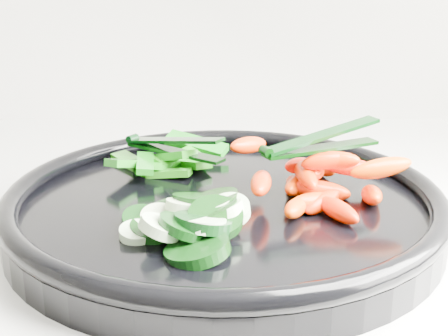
{
  "coord_description": "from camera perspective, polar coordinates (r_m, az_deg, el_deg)",
  "views": [
    {
      "loc": [
        0.69,
        1.11,
        1.15
      ],
      "look_at": [
        0.69,
        1.61,
        0.99
      ],
      "focal_mm": 50.0,
      "sensor_mm": 36.0,
      "label": 1
    }
  ],
  "objects": [
    {
      "name": "veggie_tray",
      "position": [
        0.54,
        -0.0,
        -3.49
      ],
      "size": [
        0.41,
        0.41,
        0.04
      ],
      "color": "black",
      "rests_on": "counter"
    },
    {
      "name": "cucumber_pile",
      "position": [
        0.48,
        -3.1,
        -4.77
      ],
      "size": [
        0.11,
        0.13,
        0.04
      ],
      "color": "black",
      "rests_on": "veggie_tray"
    },
    {
      "name": "carrot_pile",
      "position": [
        0.54,
        8.55,
        -0.94
      ],
      "size": [
        0.16,
        0.15,
        0.05
      ],
      "color": "red",
      "rests_on": "veggie_tray"
    },
    {
      "name": "pepper_pile",
      "position": [
        0.62,
        -5.35,
        0.66
      ],
      "size": [
        0.12,
        0.11,
        0.04
      ],
      "color": "#09660D",
      "rests_on": "veggie_tray"
    },
    {
      "name": "tong_carrot",
      "position": [
        0.54,
        8.63,
        2.33
      ],
      "size": [
        0.11,
        0.06,
        0.02
      ],
      "color": "black",
      "rests_on": "carrot_pile"
    },
    {
      "name": "tong_pepper",
      "position": [
        0.61,
        -4.81,
        2.06
      ],
      "size": [
        0.1,
        0.08,
        0.02
      ],
      "color": "black",
      "rests_on": "pepper_pile"
    }
  ]
}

